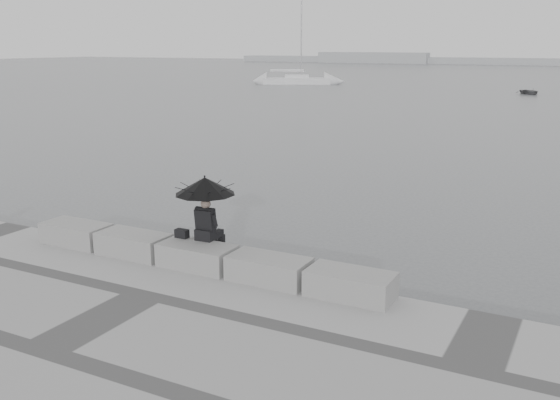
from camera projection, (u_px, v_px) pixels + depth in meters
The scene contains 11 objects.
ground at pixel (210, 283), 13.52m from camera, with size 360.00×360.00×0.00m, color #4E5153.
stone_block_far_left at pixel (77, 234), 14.48m from camera, with size 1.60×0.80×0.50m, color gray.
stone_block_left at pixel (134, 244), 13.72m from camera, with size 1.60×0.80×0.50m, color gray.
stone_block_centre at pixel (197, 256), 12.95m from camera, with size 1.60×0.80×0.50m, color gray.
stone_block_right at pixel (269, 269), 12.19m from camera, with size 1.60×0.80×0.50m, color gray.
stone_block_far_right at pixel (350, 285), 11.43m from camera, with size 1.60×0.80×0.50m, color gray.
seated_person at pixel (205, 192), 12.99m from camera, with size 1.28×1.28×1.39m.
bag at pixel (182, 233), 13.34m from camera, with size 0.29×0.16×0.18m, color black.
distant_landmass at pixel (541, 61), 149.74m from camera, with size 180.00×8.00×2.80m.
sailboat_left at pixel (297, 80), 79.77m from camera, with size 8.76×5.75×12.90m.
dinghy at pixel (530, 92), 64.02m from camera, with size 2.98×1.26×0.50m, color slate.
Camera 1 is at (7.22, -10.53, 5.04)m, focal length 40.00 mm.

